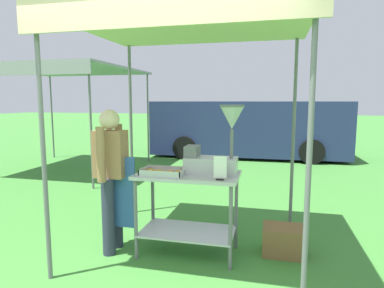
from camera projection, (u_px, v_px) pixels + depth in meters
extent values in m
plane|color=#3D7F33|center=(229.00, 169.00, 8.39)|extent=(70.00, 70.00, 0.00)
cylinder|color=slate|center=(43.00, 150.00, 3.04)|extent=(0.04, 0.04, 2.50)
cylinder|color=slate|center=(309.00, 161.00, 2.50)|extent=(0.04, 0.04, 2.50)
cylinder|color=slate|center=(131.00, 132.00, 4.92)|extent=(0.04, 0.04, 2.50)
cylinder|color=slate|center=(293.00, 135.00, 4.38)|extent=(0.04, 0.04, 2.50)
cube|color=#CCB78E|center=(191.00, 24.00, 3.55)|extent=(2.52, 2.16, 0.05)
cube|color=#CCB78E|center=(158.00, 10.00, 2.53)|extent=(2.52, 0.02, 0.24)
cube|color=#B7B7BC|center=(188.00, 175.00, 3.61)|extent=(1.12, 0.62, 0.04)
cube|color=#B7B7BC|center=(188.00, 231.00, 3.69)|extent=(1.03, 0.57, 0.02)
cylinder|color=slate|center=(136.00, 220.00, 3.54)|extent=(0.04, 0.04, 0.88)
cylinder|color=slate|center=(231.00, 228.00, 3.30)|extent=(0.04, 0.04, 0.88)
cylinder|color=slate|center=(153.00, 205.00, 4.04)|extent=(0.04, 0.04, 0.88)
cylinder|color=slate|center=(236.00, 211.00, 3.80)|extent=(0.04, 0.04, 0.88)
cube|color=#B7B7BC|center=(163.00, 174.00, 3.53)|extent=(0.46, 0.30, 0.01)
cube|color=#B7B7BC|center=(159.00, 174.00, 3.39)|extent=(0.46, 0.01, 0.06)
cube|color=#B7B7BC|center=(167.00, 168.00, 3.67)|extent=(0.46, 0.01, 0.06)
cube|color=#B7B7BC|center=(144.00, 170.00, 3.58)|extent=(0.01, 0.30, 0.06)
cube|color=#B7B7BC|center=(183.00, 172.00, 3.48)|extent=(0.01, 0.30, 0.06)
torus|color=gold|center=(154.00, 173.00, 3.53)|extent=(0.11, 0.11, 0.03)
torus|color=gold|center=(169.00, 175.00, 3.43)|extent=(0.11, 0.11, 0.03)
torus|color=gold|center=(170.00, 172.00, 3.57)|extent=(0.08, 0.08, 0.03)
torus|color=gold|center=(154.00, 174.00, 3.46)|extent=(0.10, 0.10, 0.03)
torus|color=gold|center=(158.00, 171.00, 3.61)|extent=(0.11, 0.11, 0.03)
torus|color=gold|center=(163.00, 172.00, 3.54)|extent=(0.10, 0.10, 0.03)
torus|color=gold|center=(180.00, 172.00, 3.57)|extent=(0.12, 0.12, 0.03)
torus|color=gold|center=(148.00, 174.00, 3.47)|extent=(0.12, 0.12, 0.03)
torus|color=gold|center=(151.00, 170.00, 3.65)|extent=(0.12, 0.12, 0.03)
torus|color=gold|center=(148.00, 172.00, 3.56)|extent=(0.11, 0.11, 0.03)
torus|color=gold|center=(176.00, 175.00, 3.40)|extent=(0.11, 0.11, 0.03)
cube|color=#B7B7BC|center=(211.00, 165.00, 3.59)|extent=(0.56, 0.28, 0.18)
cube|color=slate|center=(192.00, 151.00, 3.62)|extent=(0.14, 0.22, 0.12)
cylinder|color=slate|center=(232.00, 144.00, 3.51)|extent=(0.04, 0.04, 0.31)
cone|color=#B7B7BC|center=(232.00, 118.00, 3.47)|extent=(0.25, 0.25, 0.23)
cylinder|color=slate|center=(232.00, 106.00, 3.45)|extent=(0.26, 0.26, 0.02)
cube|color=black|center=(220.00, 179.00, 3.31)|extent=(0.08, 0.05, 0.02)
cube|color=white|center=(220.00, 167.00, 3.29)|extent=(0.13, 0.02, 0.22)
cylinder|color=#2D3347|center=(116.00, 211.00, 3.84)|extent=(0.14, 0.14, 0.86)
cylinder|color=#2D3347|center=(108.00, 217.00, 3.65)|extent=(0.14, 0.14, 0.86)
cube|color=#9E704C|center=(110.00, 154.00, 3.66)|extent=(0.34, 0.23, 0.52)
cube|color=#335BA3|center=(122.00, 192.00, 3.69)|extent=(0.32, 0.03, 0.80)
cylinder|color=#9E704C|center=(119.00, 149.00, 3.86)|extent=(0.09, 0.09, 0.58)
cylinder|color=#9E704C|center=(101.00, 155.00, 3.44)|extent=(0.09, 0.09, 0.58)
sphere|color=beige|center=(109.00, 119.00, 3.61)|extent=(0.22, 0.22, 0.22)
cube|color=brown|center=(284.00, 240.00, 3.69)|extent=(0.46, 0.35, 0.31)
cube|color=navy|center=(248.00, 128.00, 10.19)|extent=(5.76, 1.99, 1.60)
cube|color=#1E2833|center=(325.00, 115.00, 9.65)|extent=(0.12, 1.62, 0.70)
cylinder|color=black|center=(304.00, 143.00, 10.77)|extent=(0.68, 0.25, 0.68)
cylinder|color=black|center=(311.00, 152.00, 8.97)|extent=(0.68, 0.25, 0.68)
cylinder|color=black|center=(198.00, 140.00, 11.55)|extent=(0.68, 0.25, 0.68)
cylinder|color=black|center=(185.00, 148.00, 9.75)|extent=(0.68, 0.25, 0.68)
cylinder|color=slate|center=(91.00, 127.00, 6.32)|extent=(0.04, 0.04, 2.43)
cylinder|color=slate|center=(52.00, 117.00, 9.92)|extent=(0.04, 0.04, 2.43)
cylinder|color=slate|center=(148.00, 119.00, 9.21)|extent=(0.04, 0.04, 2.43)
cube|color=#939399|center=(65.00, 70.00, 7.96)|extent=(3.27, 3.20, 0.05)
cube|color=#939399|center=(16.00, 69.00, 6.44)|extent=(3.27, 0.02, 0.24)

